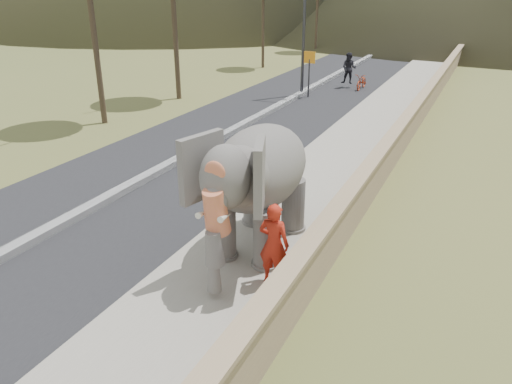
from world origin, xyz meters
TOP-DOWN VIEW (x-y plane):
  - ground at (0.00, 0.00)m, footprint 160.00×160.00m
  - road at (-5.00, 10.00)m, footprint 7.00×120.00m
  - median at (-5.00, 10.00)m, footprint 0.35×120.00m
  - walkway at (0.00, 10.00)m, footprint 3.00×120.00m
  - parapet at (1.65, 10.00)m, footprint 0.30×120.00m
  - lamppost at (-4.69, 16.15)m, footprint 1.76×0.36m
  - signboard at (-4.50, 15.81)m, footprint 0.60×0.08m
  - elephant_and_man at (0.02, -0.08)m, footprint 2.39×4.13m
  - motorcyclist at (-2.90, 19.18)m, footprint 1.54×1.70m
  - trees at (2.48, 26.82)m, footprint 47.84×41.81m

SIDE VIEW (x-z plane):
  - ground at x=0.00m, z-range 0.00..0.00m
  - road at x=-5.00m, z-range 0.00..0.03m
  - walkway at x=0.00m, z-range 0.00..0.15m
  - median at x=-5.00m, z-range 0.00..0.22m
  - parapet at x=1.65m, z-range 0.00..1.10m
  - motorcyclist at x=-2.90m, z-range -0.20..1.81m
  - elephant_and_man at x=0.02m, z-range 0.14..3.06m
  - signboard at x=-4.50m, z-range 0.44..2.84m
  - trees at x=2.48m, z-range -0.61..8.44m
  - lamppost at x=-4.69m, z-range 0.87..8.87m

